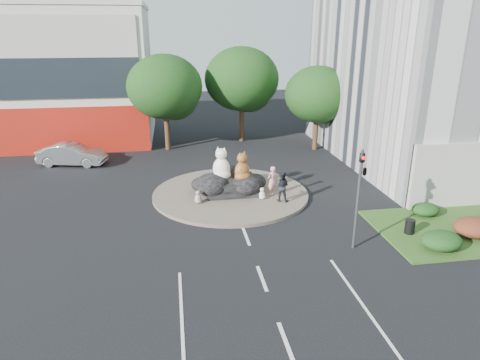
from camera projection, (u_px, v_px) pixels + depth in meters
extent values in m
plane|color=black|center=(262.00, 278.00, 18.43)|extent=(120.00, 120.00, 0.00)
cylinder|color=brown|center=(230.00, 193.00, 27.71)|extent=(10.00, 10.00, 0.20)
cube|color=beige|center=(13.00, 77.00, 39.86)|extent=(25.00, 12.00, 12.00)
cube|color=beige|center=(1.00, 5.00, 37.80)|extent=(25.20, 12.20, 0.40)
cube|color=#254617|center=(469.00, 228.00, 22.98)|extent=(10.00, 6.00, 0.12)
cylinder|color=#382314|center=(167.00, 129.00, 37.71)|extent=(0.44, 0.44, 3.74)
ellipsoid|color=black|center=(165.00, 87.00, 36.50)|extent=(6.46, 6.46, 5.49)
sphere|color=black|center=(175.00, 96.00, 37.37)|extent=(4.25, 4.25, 4.25)
sphere|color=black|center=(157.00, 94.00, 36.31)|extent=(3.74, 3.74, 3.74)
cylinder|color=#382314|center=(242.00, 121.00, 40.57)|extent=(0.44, 0.44, 3.96)
ellipsoid|color=black|center=(242.00, 79.00, 39.29)|extent=(6.84, 6.84, 5.81)
sphere|color=black|center=(249.00, 88.00, 40.17)|extent=(4.50, 4.50, 4.50)
sphere|color=black|center=(235.00, 87.00, 39.11)|extent=(3.96, 3.96, 3.96)
cylinder|color=#382314|center=(316.00, 131.00, 37.84)|extent=(0.44, 0.44, 3.30)
ellipsoid|color=black|center=(318.00, 94.00, 36.77)|extent=(5.70, 5.70, 4.84)
sphere|color=black|center=(324.00, 102.00, 37.60)|extent=(3.75, 3.75, 3.75)
sphere|color=black|center=(311.00, 101.00, 36.56)|extent=(3.30, 3.30, 3.30)
ellipsoid|color=black|center=(441.00, 241.00, 20.50)|extent=(2.00, 1.60, 0.90)
ellipsoid|color=#521D15|center=(475.00, 227.00, 21.79)|extent=(2.20, 1.76, 0.99)
ellipsoid|color=black|center=(426.00, 209.00, 24.29)|extent=(1.60, 1.28, 0.72)
cylinder|color=#595B60|center=(358.00, 201.00, 20.20)|extent=(0.14, 0.14, 5.00)
imported|color=black|center=(361.00, 166.00, 19.64)|extent=(0.21, 0.26, 1.30)
imported|color=black|center=(365.00, 170.00, 19.73)|extent=(0.26, 1.24, 0.50)
sphere|color=red|center=(364.00, 158.00, 19.32)|extent=(0.18, 0.18, 0.18)
cylinder|color=#595B60|center=(442.00, 134.00, 26.47)|extent=(0.18, 0.18, 8.00)
cylinder|color=#595B60|center=(437.00, 68.00, 25.00)|extent=(2.00, 0.12, 0.12)
cube|color=silver|center=(421.00, 70.00, 24.88)|extent=(0.50, 0.22, 0.12)
imported|color=pink|center=(272.00, 181.00, 26.90)|extent=(0.83, 0.76, 1.90)
imported|color=black|center=(282.00, 186.00, 25.96)|extent=(1.14, 1.04, 1.89)
imported|color=#A4A7AC|center=(72.00, 154.00, 33.62)|extent=(5.48, 2.88, 1.72)
cylinder|color=black|center=(410.00, 227.00, 22.15)|extent=(0.62, 0.62, 0.75)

